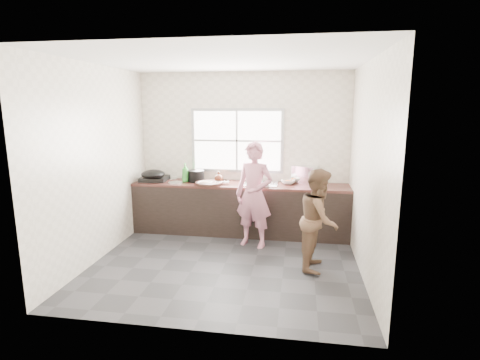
% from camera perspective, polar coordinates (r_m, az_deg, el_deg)
% --- Properties ---
extents(floor, '(3.60, 3.20, 0.01)m').
position_cam_1_polar(floor, '(5.31, -2.22, -12.58)').
color(floor, '#2B2B2E').
rests_on(floor, ground).
extents(ceiling, '(3.60, 3.20, 0.01)m').
position_cam_1_polar(ceiling, '(4.89, -2.47, 17.86)').
color(ceiling, silver).
rests_on(ceiling, wall_back).
extents(wall_back, '(3.60, 0.01, 2.70)m').
position_cam_1_polar(wall_back, '(6.49, 0.45, 4.25)').
color(wall_back, beige).
rests_on(wall_back, ground).
extents(wall_left, '(0.01, 3.20, 2.70)m').
position_cam_1_polar(wall_left, '(5.56, -20.90, 2.34)').
color(wall_left, beige).
rests_on(wall_left, ground).
extents(wall_right, '(0.01, 3.20, 2.70)m').
position_cam_1_polar(wall_right, '(4.90, 18.83, 1.37)').
color(wall_right, beige).
rests_on(wall_right, ground).
extents(wall_front, '(3.60, 0.01, 2.70)m').
position_cam_1_polar(wall_front, '(3.40, -7.66, -2.32)').
color(wall_front, silver).
rests_on(wall_front, ground).
extents(cabinet, '(3.60, 0.62, 0.82)m').
position_cam_1_polar(cabinet, '(6.37, 0.01, -4.51)').
color(cabinet, black).
rests_on(cabinet, floor).
extents(countertop, '(3.60, 0.64, 0.04)m').
position_cam_1_polar(countertop, '(6.27, 0.01, -0.73)').
color(countertop, '#3C1E18').
rests_on(countertop, cabinet).
extents(sink, '(0.55, 0.45, 0.02)m').
position_cam_1_polar(sink, '(6.22, 3.20, -0.61)').
color(sink, silver).
rests_on(sink, countertop).
extents(faucet, '(0.02, 0.02, 0.30)m').
position_cam_1_polar(faucet, '(6.39, 3.40, 1.03)').
color(faucet, silver).
rests_on(faucet, countertop).
extents(window_frame, '(1.60, 0.05, 1.10)m').
position_cam_1_polar(window_frame, '(6.47, -0.45, 6.01)').
color(window_frame, '#9EA0A5').
rests_on(window_frame, wall_back).
extents(window_glazing, '(1.50, 0.01, 1.00)m').
position_cam_1_polar(window_glazing, '(6.44, -0.48, 5.99)').
color(window_glazing, white).
rests_on(window_glazing, window_frame).
extents(woman, '(0.63, 0.51, 1.51)m').
position_cam_1_polar(woman, '(5.71, 2.16, -2.79)').
color(woman, '#D17D96').
rests_on(woman, floor).
extents(person_side, '(0.60, 0.72, 1.35)m').
position_cam_1_polar(person_side, '(5.05, 11.95, -5.89)').
color(person_side, brown).
rests_on(person_side, floor).
extents(cutting_board, '(0.48, 0.48, 0.04)m').
position_cam_1_polar(cutting_board, '(6.20, -4.75, -0.50)').
color(cutting_board, black).
rests_on(cutting_board, countertop).
extents(cleaver, '(0.23, 0.14, 0.01)m').
position_cam_1_polar(cleaver, '(6.21, -2.70, -0.26)').
color(cleaver, '#B9BDC0').
rests_on(cleaver, cutting_board).
extents(bowl_mince, '(0.28, 0.28, 0.06)m').
position_cam_1_polar(bowl_mince, '(6.16, -5.33, -0.53)').
color(bowl_mince, silver).
rests_on(bowl_mince, countertop).
extents(bowl_crabs, '(0.24, 0.24, 0.06)m').
position_cam_1_polar(bowl_crabs, '(6.28, 7.33, -0.35)').
color(bowl_crabs, silver).
rests_on(bowl_crabs, countertop).
extents(bowl_held, '(0.22, 0.22, 0.06)m').
position_cam_1_polar(bowl_held, '(6.00, 3.90, -0.83)').
color(bowl_held, white).
rests_on(bowl_held, countertop).
extents(black_pot, '(0.36, 0.36, 0.20)m').
position_cam_1_polar(black_pot, '(6.45, -6.68, 0.61)').
color(black_pot, black).
rests_on(black_pot, countertop).
extents(plate_food, '(0.25, 0.25, 0.02)m').
position_cam_1_polar(plate_food, '(6.42, -5.30, -0.23)').
color(plate_food, white).
rests_on(plate_food, countertop).
extents(bottle_green, '(0.14, 0.14, 0.32)m').
position_cam_1_polar(bottle_green, '(6.46, -8.33, 1.14)').
color(bottle_green, '#2D8A2D').
rests_on(bottle_green, countertop).
extents(bottle_brown_tall, '(0.11, 0.11, 0.20)m').
position_cam_1_polar(bottle_brown_tall, '(6.53, -6.90, 0.77)').
color(bottle_brown_tall, '#432110').
rests_on(bottle_brown_tall, countertop).
extents(bottle_brown_short, '(0.14, 0.14, 0.17)m').
position_cam_1_polar(bottle_brown_short, '(6.37, -3.27, 0.43)').
color(bottle_brown_short, '#451E11').
rests_on(bottle_brown_short, countertop).
extents(glass_jar, '(0.09, 0.09, 0.10)m').
position_cam_1_polar(glass_jar, '(6.63, -8.25, 0.46)').
color(glass_jar, white).
rests_on(glass_jar, countertop).
extents(burner, '(0.47, 0.47, 0.07)m').
position_cam_1_polar(burner, '(6.69, -12.88, 0.21)').
color(burner, black).
rests_on(burner, countertop).
extents(wok, '(0.53, 0.53, 0.15)m').
position_cam_1_polar(wok, '(6.53, -13.11, 0.86)').
color(wok, black).
rests_on(wok, burner).
extents(dish_rack, '(0.47, 0.41, 0.29)m').
position_cam_1_polar(dish_rack, '(6.39, 9.93, 0.85)').
color(dish_rack, silver).
rests_on(dish_rack, countertop).
extents(pot_lid_left, '(0.33, 0.33, 0.01)m').
position_cam_1_polar(pot_lid_left, '(6.40, -9.77, -0.41)').
color(pot_lid_left, silver).
rests_on(pot_lid_left, countertop).
extents(pot_lid_right, '(0.27, 0.27, 0.01)m').
position_cam_1_polar(pot_lid_right, '(6.79, -10.47, 0.24)').
color(pot_lid_right, silver).
rests_on(pot_lid_right, countertop).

